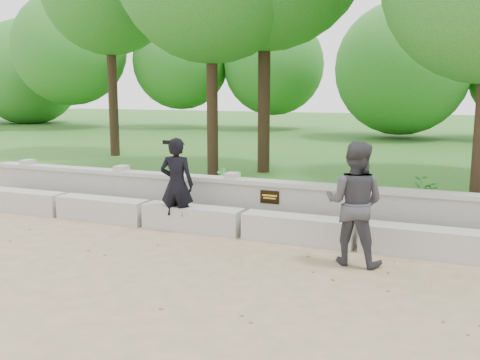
% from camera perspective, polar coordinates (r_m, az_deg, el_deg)
% --- Properties ---
extents(ground, '(80.00, 80.00, 0.00)m').
position_cam_1_polar(ground, '(7.86, -4.94, -9.43)').
color(ground, tan).
rests_on(ground, ground).
extents(lawn, '(40.00, 22.00, 0.25)m').
position_cam_1_polar(lawn, '(21.02, 12.77, 2.78)').
color(lawn, '#2C5F1C').
rests_on(lawn, ground).
extents(concrete_bench, '(11.90, 0.45, 0.45)m').
position_cam_1_polar(concrete_bench, '(9.45, 0.32, -4.67)').
color(concrete_bench, '#BCB9B1').
rests_on(concrete_bench, ground).
extents(parapet_wall, '(12.50, 0.35, 0.90)m').
position_cam_1_polar(parapet_wall, '(10.03, 1.82, -2.43)').
color(parapet_wall, '#B0AEA7').
rests_on(parapet_wall, ground).
extents(man_main, '(0.68, 0.62, 1.72)m').
position_cam_1_polar(man_main, '(9.76, -6.76, -0.47)').
color(man_main, black).
rests_on(man_main, ground).
extents(visitor_left, '(0.94, 0.76, 1.83)m').
position_cam_1_polar(visitor_left, '(8.02, 12.11, -2.44)').
color(visitor_left, '#37363B').
rests_on(visitor_left, ground).
extents(shrub_a, '(0.38, 0.36, 0.60)m').
position_cam_1_polar(shrub_a, '(11.78, -1.70, -0.18)').
color(shrub_a, green).
rests_on(shrub_a, lawn).
extents(shrub_b, '(0.35, 0.40, 0.64)m').
position_cam_1_polar(shrub_b, '(10.32, 9.77, -1.62)').
color(shrub_b, green).
rests_on(shrub_b, lawn).
extents(shrub_c, '(0.58, 0.53, 0.56)m').
position_cam_1_polar(shrub_c, '(11.46, 19.17, -1.12)').
color(shrub_c, green).
rests_on(shrub_c, lawn).
extents(shrub_d, '(0.32, 0.34, 0.52)m').
position_cam_1_polar(shrub_d, '(12.22, -0.14, -0.02)').
color(shrub_d, green).
rests_on(shrub_d, lawn).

